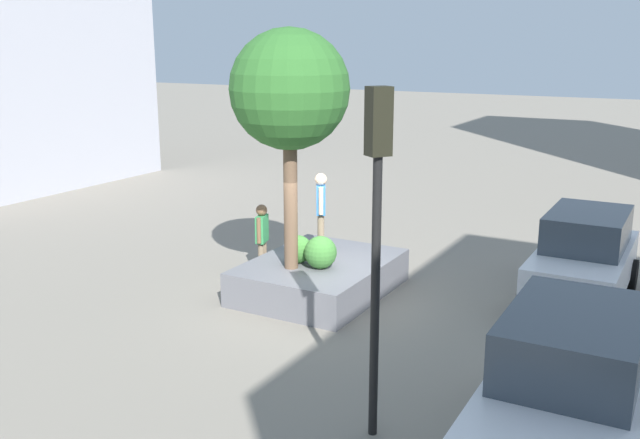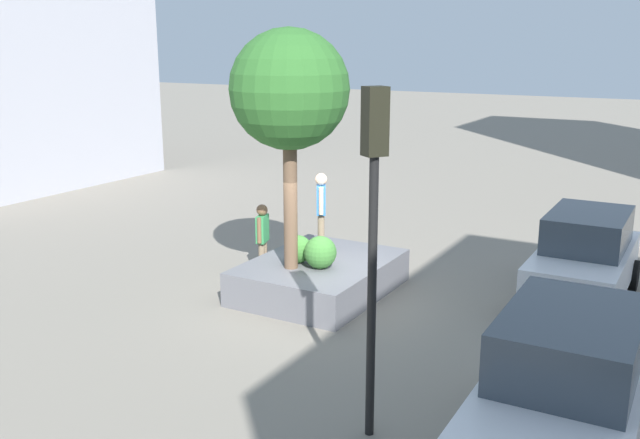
{
  "view_description": "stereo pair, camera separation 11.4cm",
  "coord_description": "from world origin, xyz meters",
  "px_view_note": "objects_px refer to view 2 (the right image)",
  "views": [
    {
      "loc": [
        12.29,
        6.7,
        5.22
      ],
      "look_at": [
        -0.28,
        -0.34,
        1.61
      ],
      "focal_mm": 40.02,
      "sensor_mm": 36.0,
      "label": 1
    },
    {
      "loc": [
        12.23,
        6.8,
        5.22
      ],
      "look_at": [
        -0.28,
        -0.34,
        1.61
      ],
      "focal_mm": 40.02,
      "sensor_mm": 36.0,
      "label": 2
    }
  ],
  "objects_px": {
    "sedan_parked": "(564,392)",
    "police_car": "(584,258)",
    "traffic_light_corner": "(373,207)",
    "pedestrian_crossing": "(263,234)",
    "skateboard": "(321,249)",
    "planter_ledge": "(320,277)",
    "plaza_tree": "(289,91)",
    "skateboarder": "(321,206)"
  },
  "relations": [
    {
      "from": "traffic_light_corner",
      "to": "police_car",
      "type": "bearing_deg",
      "value": 166.91
    },
    {
      "from": "planter_ledge",
      "to": "sedan_parked",
      "type": "bearing_deg",
      "value": 55.03
    },
    {
      "from": "skateboarder",
      "to": "sedan_parked",
      "type": "xyz_separation_m",
      "value": [
        4.63,
        6.09,
        -0.74
      ]
    },
    {
      "from": "planter_ledge",
      "to": "sedan_parked",
      "type": "xyz_separation_m",
      "value": [
        4.05,
        5.79,
        0.66
      ]
    },
    {
      "from": "plaza_tree",
      "to": "skateboarder",
      "type": "relative_size",
      "value": 2.84
    },
    {
      "from": "plaza_tree",
      "to": "skateboard",
      "type": "height_order",
      "value": "plaza_tree"
    },
    {
      "from": "skateboarder",
      "to": "police_car",
      "type": "bearing_deg",
      "value": 106.97
    },
    {
      "from": "skateboarder",
      "to": "traffic_light_corner",
      "type": "xyz_separation_m",
      "value": [
        5.15,
        3.68,
        1.43
      ]
    },
    {
      "from": "skateboard",
      "to": "pedestrian_crossing",
      "type": "height_order",
      "value": "pedestrian_crossing"
    },
    {
      "from": "skateboard",
      "to": "pedestrian_crossing",
      "type": "distance_m",
      "value": 1.45
    },
    {
      "from": "pedestrian_crossing",
      "to": "skateboarder",
      "type": "bearing_deg",
      "value": 97.26
    },
    {
      "from": "sedan_parked",
      "to": "police_car",
      "type": "bearing_deg",
      "value": -172.32
    },
    {
      "from": "traffic_light_corner",
      "to": "skateboard",
      "type": "bearing_deg",
      "value": -144.45
    },
    {
      "from": "police_car",
      "to": "sedan_parked",
      "type": "relative_size",
      "value": 0.93
    },
    {
      "from": "planter_ledge",
      "to": "pedestrian_crossing",
      "type": "relative_size",
      "value": 2.1
    },
    {
      "from": "planter_ledge",
      "to": "plaza_tree",
      "type": "bearing_deg",
      "value": -21.97
    },
    {
      "from": "skateboarder",
      "to": "pedestrian_crossing",
      "type": "distance_m",
      "value": 1.65
    },
    {
      "from": "plaza_tree",
      "to": "police_car",
      "type": "distance_m",
      "value": 6.84
    },
    {
      "from": "police_car",
      "to": "plaza_tree",
      "type": "bearing_deg",
      "value": -61.1
    },
    {
      "from": "planter_ledge",
      "to": "plaza_tree",
      "type": "height_order",
      "value": "plaza_tree"
    },
    {
      "from": "planter_ledge",
      "to": "skateboarder",
      "type": "relative_size",
      "value": 2.06
    },
    {
      "from": "sedan_parked",
      "to": "skateboarder",
      "type": "bearing_deg",
      "value": -127.24
    },
    {
      "from": "planter_ledge",
      "to": "skateboard",
      "type": "distance_m",
      "value": 0.78
    },
    {
      "from": "traffic_light_corner",
      "to": "planter_ledge",
      "type": "bearing_deg",
      "value": -143.54
    },
    {
      "from": "plaza_tree",
      "to": "skateboarder",
      "type": "distance_m",
      "value": 2.84
    },
    {
      "from": "sedan_parked",
      "to": "traffic_light_corner",
      "type": "bearing_deg",
      "value": -77.83
    },
    {
      "from": "planter_ledge",
      "to": "police_car",
      "type": "distance_m",
      "value": 5.44
    },
    {
      "from": "skateboard",
      "to": "traffic_light_corner",
      "type": "xyz_separation_m",
      "value": [
        5.15,
        3.68,
        2.42
      ]
    },
    {
      "from": "traffic_light_corner",
      "to": "pedestrian_crossing",
      "type": "relative_size",
      "value": 2.83
    },
    {
      "from": "skateboard",
      "to": "sedan_parked",
      "type": "bearing_deg",
      "value": 52.76
    },
    {
      "from": "plaza_tree",
      "to": "skateboarder",
      "type": "xyz_separation_m",
      "value": [
        -1.28,
        -0.02,
        -2.53
      ]
    },
    {
      "from": "planter_ledge",
      "to": "pedestrian_crossing",
      "type": "xyz_separation_m",
      "value": [
        -0.4,
        -1.73,
        0.6
      ]
    },
    {
      "from": "planter_ledge",
      "to": "pedestrian_crossing",
      "type": "distance_m",
      "value": 1.88
    },
    {
      "from": "plaza_tree",
      "to": "planter_ledge",
      "type": "bearing_deg",
      "value": 158.03
    },
    {
      "from": "skateboard",
      "to": "planter_ledge",
      "type": "bearing_deg",
      "value": 27.63
    },
    {
      "from": "pedestrian_crossing",
      "to": "sedan_parked",
      "type": "bearing_deg",
      "value": 59.39
    },
    {
      "from": "sedan_parked",
      "to": "skateboard",
      "type": "bearing_deg",
      "value": -127.24
    },
    {
      "from": "traffic_light_corner",
      "to": "pedestrian_crossing",
      "type": "bearing_deg",
      "value": -134.21
    },
    {
      "from": "planter_ledge",
      "to": "sedan_parked",
      "type": "distance_m",
      "value": 7.09
    },
    {
      "from": "police_car",
      "to": "pedestrian_crossing",
      "type": "distance_m",
      "value": 6.91
    },
    {
      "from": "planter_ledge",
      "to": "traffic_light_corner",
      "type": "bearing_deg",
      "value": 36.46
    },
    {
      "from": "traffic_light_corner",
      "to": "sedan_parked",
      "type": "bearing_deg",
      "value": 102.17
    }
  ]
}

